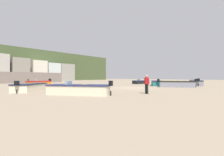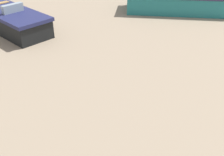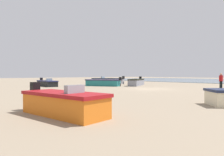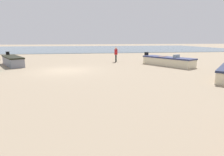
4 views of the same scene
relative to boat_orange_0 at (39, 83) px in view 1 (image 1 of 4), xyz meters
name	(u,v)px [view 1 (image 1 of 4)]	position (x,y,z in m)	size (l,w,h in m)	color
ground_plane	(132,88)	(6.78, -13.10, -0.44)	(160.00, 160.00, 0.00)	gray
headland_hill	(5,66)	(6.78, 52.90, 5.75)	(90.00, 32.00, 12.38)	#3F4E2C
harbor_pier	(26,78)	(3.48, 16.90, 0.89)	(18.07, 2.40, 2.65)	slate
townhouse_centre	(19,70)	(6.73, 33.62, 3.49)	(5.26, 5.45, 7.86)	gray
townhouse_centre_right	(37,71)	(12.80, 34.30, 3.30)	(5.03, 6.81, 7.47)	beige
townhouse_right	(52,72)	(18.18, 33.79, 3.02)	(4.98, 5.79, 6.91)	#B7C1BE
townhouse_far_right	(65,72)	(23.95, 33.40, 3.03)	(6.16, 5.02, 6.93)	gray
boat_orange_0	(39,83)	(0.00, 0.00, 0.00)	(3.96, 1.92, 1.16)	orange
boat_grey_1	(196,83)	(18.88, -17.67, 0.03)	(5.50, 3.36, 1.22)	gray
boat_grey_2	(177,84)	(12.02, -16.97, 0.01)	(3.30, 4.66, 1.20)	gray
boat_black_3	(141,82)	(18.33, -7.25, -0.06)	(4.84, 1.72, 1.05)	black
boat_cream_4	(79,89)	(-2.64, -14.49, -0.01)	(3.78, 5.11, 1.15)	beige
boat_teal_5	(157,83)	(14.11, -12.96, -0.01)	(4.58, 3.66, 1.16)	#207275
boat_cream_6	(31,87)	(-4.02, -8.07, -0.04)	(4.41, 4.41, 1.10)	beige
mooring_post_near_water	(28,82)	(-0.48, 3.34, 0.12)	(0.24, 0.24, 1.12)	#3F2D1A
beach_walker_foreground	(147,83)	(1.72, -18.13, 0.52)	(0.42, 0.53, 1.62)	black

